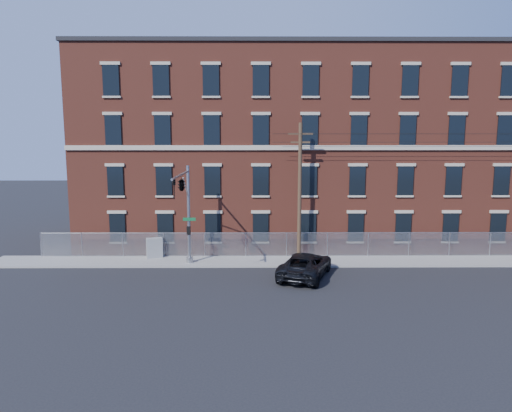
{
  "coord_description": "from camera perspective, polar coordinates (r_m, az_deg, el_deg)",
  "views": [
    {
      "loc": [
        -1.43,
        -28.11,
        9.1
      ],
      "look_at": [
        -1.21,
        4.0,
        4.31
      ],
      "focal_mm": 32.59,
      "sensor_mm": 36.0,
      "label": 1
    }
  ],
  "objects": [
    {
      "name": "ground",
      "position": [
        29.58,
        2.43,
        -9.45
      ],
      "size": [
        140.0,
        140.0,
        0.0
      ],
      "primitive_type": "plane",
      "color": "black",
      "rests_on": "ground"
    },
    {
      "name": "sidewalk",
      "position": [
        36.86,
        21.12,
        -6.3
      ],
      "size": [
        65.0,
        3.0,
        0.12
      ],
      "primitive_type": "cube",
      "color": "gray",
      "rests_on": "ground"
    },
    {
      "name": "mill_building",
      "position": [
        44.15,
        17.45,
        6.86
      ],
      "size": [
        55.3,
        14.32,
        16.3
      ],
      "color": "brown",
      "rests_on": "ground"
    },
    {
      "name": "chain_link_fence",
      "position": [
        37.81,
        20.49,
        -4.35
      ],
      "size": [
        59.06,
        0.06,
        1.85
      ],
      "color": "#A5A8AD",
      "rests_on": "ground"
    },
    {
      "name": "traffic_signal_mast",
      "position": [
        30.86,
        -8.91,
        1.47
      ],
      "size": [
        0.9,
        6.75,
        7.0
      ],
      "color": "#9EA0A5",
      "rests_on": "ground"
    },
    {
      "name": "utility_pole_near",
      "position": [
        34.1,
        5.39,
        2.1
      ],
      "size": [
        1.8,
        0.28,
        10.0
      ],
      "color": "#483524",
      "rests_on": "ground"
    },
    {
      "name": "pickup_truck",
      "position": [
        30.82,
        6.07,
        -7.19
      ],
      "size": [
        4.47,
        6.33,
        1.6
      ],
      "primitive_type": "imported",
      "rotation": [
        0.0,
        0.0,
        2.79
      ],
      "color": "black",
      "rests_on": "ground"
    },
    {
      "name": "utility_cabinet",
      "position": [
        35.83,
        -12.35,
        -5.03
      ],
      "size": [
        1.3,
        0.91,
        1.47
      ],
      "primitive_type": "cube",
      "rotation": [
        0.0,
        0.0,
        0.3
      ],
      "color": "gray",
      "rests_on": "sidewalk"
    }
  ]
}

